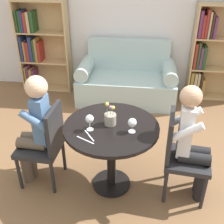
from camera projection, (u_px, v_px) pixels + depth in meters
name	position (u px, v px, depth m)	size (l,w,h in m)	color
ground_plane	(111.00, 184.00, 3.01)	(16.00, 16.00, 0.00)	brown
back_wall	(131.00, 9.00, 4.39)	(5.20, 0.05, 2.70)	silver
round_table	(111.00, 139.00, 2.71)	(0.91, 0.91, 0.75)	black
couch	(127.00, 81.00, 4.55)	(1.54, 0.80, 0.92)	#A8C1C1
bookshelf_left	(39.00, 46.00, 4.73)	(0.84, 0.28, 1.49)	tan
bookshelf_right	(210.00, 54.00, 4.43)	(0.84, 0.28, 1.49)	tan
chair_left	(46.00, 142.00, 2.82)	(0.44, 0.44, 0.90)	#232326
chair_right	(180.00, 153.00, 2.68)	(0.46, 0.46, 0.90)	#232326
person_left	(35.00, 128.00, 2.76)	(0.43, 0.35, 1.21)	brown
person_right	(193.00, 143.00, 2.59)	(0.44, 0.37, 1.20)	black
wine_glass_left	(90.00, 119.00, 2.52)	(0.08, 0.08, 0.16)	white
wine_glass_right	(132.00, 123.00, 2.50)	(0.08, 0.08, 0.14)	white
flower_vase	(110.00, 118.00, 2.62)	(0.11, 0.11, 0.24)	#9E9384
knife_left_setting	(89.00, 136.00, 2.49)	(0.12, 0.16, 0.00)	silver
fork_left_setting	(85.00, 140.00, 2.43)	(0.17, 0.10, 0.00)	silver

